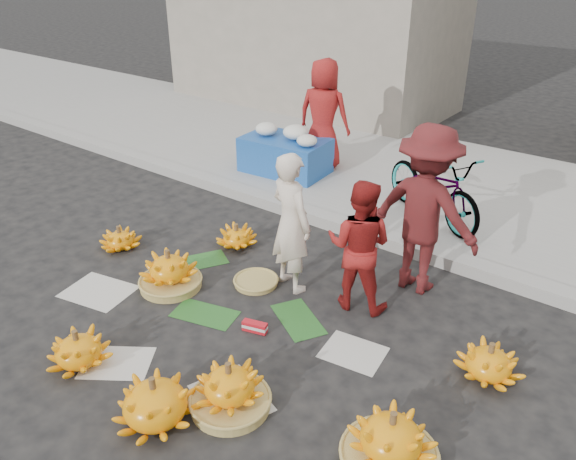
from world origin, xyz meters
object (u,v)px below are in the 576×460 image
Objects in this scene: vendor_cream at (291,223)px; bicycle at (434,185)px; banana_bunch_4 at (391,441)px; flower_table at (286,153)px; banana_bunch_0 at (169,271)px.

bicycle is at bearing -87.93° from vendor_cream.
vendor_cream is (-1.97, 1.44, 0.56)m from banana_bunch_4.
flower_table is at bearing 135.39° from banana_bunch_4.
banana_bunch_4 is 0.40× the size of bicycle.
banana_bunch_4 reaches higher than banana_bunch_0.
bicycle is (-1.39, 3.68, 0.37)m from banana_bunch_4.
banana_bunch_4 is (2.99, -0.62, 0.01)m from banana_bunch_0.
flower_table is at bearing -34.72° from vendor_cream.
vendor_cream is 2.33m from bicycle.
banana_bunch_0 is 0.38× the size of bicycle.
flower_table is at bearing 113.56° from bicycle.
bicycle is (0.58, 2.24, -0.18)m from vendor_cream.
bicycle is at bearing 110.68° from banana_bunch_4.
banana_bunch_0 is at bearing -78.77° from flower_table.
vendor_cream is (1.01, 0.82, 0.57)m from banana_bunch_0.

